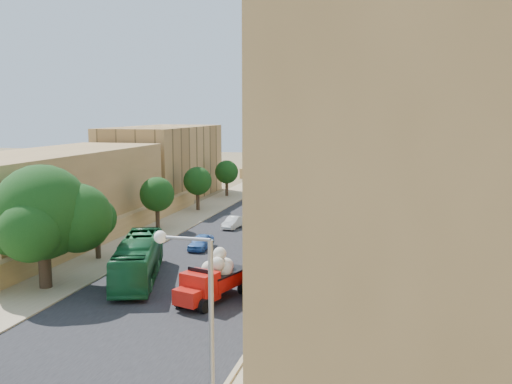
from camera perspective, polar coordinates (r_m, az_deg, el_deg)
The scene contains 34 objects.
ground at distance 35.05m, azimuth -10.90°, elevation -12.46°, with size 260.00×260.00×0.00m, color brown.
road_surface at distance 62.46m, azimuth 0.91°, elevation -3.12°, with size 14.00×140.00×0.01m, color black.
sidewalk_east at distance 61.00m, azimuth 9.64°, elevation -3.51°, with size 5.00×140.00×0.01m, color tan.
sidewalk_west at distance 65.29m, azimuth -7.23°, elevation -2.69°, with size 5.00×140.00×0.01m, color tan.
kerb_east at distance 61.23m, azimuth 7.31°, elevation -3.37°, with size 0.25×140.00×0.12m, color tan.
kerb_west at distance 64.41m, azimuth -5.16°, elevation -2.76°, with size 0.25×140.00×0.12m, color tan.
townhouse_a at distance 27.25m, azimuth 17.64°, elevation -4.64°, with size 9.00×14.00×16.40m.
townhouse_b at distance 41.13m, azimuth 16.55°, elevation -1.40°, with size 9.00×14.00×14.90m.
townhouse_c at distance 54.84m, azimuth 16.11°, elevation 2.27°, with size 9.00×14.00×17.40m.
townhouse_d at distance 68.85m, azimuth 15.77°, elevation 2.80°, with size 9.00×14.00×15.90m.
corner_block at distance 13.95m, azimuth 23.21°, elevation -10.76°, with size 9.20×10.20×15.70m.
west_wall at distance 57.47m, azimuth -13.71°, elevation -3.45°, with size 1.00×40.00×1.80m, color #AD854E.
west_building_low at distance 58.04m, azimuth -19.55°, elevation -0.27°, with size 10.00×28.00×8.40m, color olive.
west_building_mid at distance 80.66m, azimuth -9.25°, elevation 2.93°, with size 10.00×22.00×10.00m, color tan.
church at distance 109.14m, azimuth 6.94°, elevation 6.71°, with size 28.00×22.50×36.30m.
ficus_tree at distance 41.71m, azimuth -20.51°, elevation -2.23°, with size 8.63×7.94×8.63m.
street_tree_a at distance 48.94m, azimuth -15.63°, elevation -2.57°, with size 3.29×3.29×5.06m.
street_tree_b at distance 59.43m, azimuth -9.87°, elevation -0.24°, with size 3.56×3.56×5.48m.
street_tree_c at distance 70.45m, azimuth -5.86°, elevation 1.09°, with size 3.49×3.49×5.37m.
street_tree_d at distance 81.75m, azimuth -2.95°, elevation 2.00°, with size 3.34×3.34×5.14m.
streetlamp at distance 20.04m, azimuth -5.81°, elevation -12.54°, with size 2.11×0.44×8.22m.
red_truck at distance 37.38m, azimuth -4.42°, elevation -8.61°, with size 3.76×6.10×3.37m.
olive_pickup at distance 51.92m, azimuth 2.65°, elevation -4.44°, with size 2.81×4.82×1.87m.
bus_green_north at distance 42.46m, azimuth -11.69°, elevation -6.64°, with size 2.56×10.93×3.04m, color #196232.
bus_red_east at distance 40.74m, azimuth 1.14°, elevation -7.29°, with size 2.34×10.01×2.79m, color #9A110E.
bus_cream_east at distance 60.75m, azimuth 4.95°, elevation -2.02°, with size 2.55×10.90×3.04m, color beige.
car_blue_a at distance 51.09m, azimuth -5.53°, elevation -5.00°, with size 1.52×3.77×1.28m, color #3C75C6.
car_white_a at distance 59.78m, azimuth -2.30°, elevation -3.06°, with size 1.26×3.62×1.19m, color silver.
car_cream at distance 53.59m, azimuth 1.43°, elevation -4.33°, with size 2.15×4.66×1.29m, color beige.
car_dkblue at distance 79.83m, azimuth 0.28°, elevation -0.19°, with size 1.69×4.17×1.21m, color navy.
car_white_b at distance 69.46m, azimuth 5.97°, elevation -1.41°, with size 1.69×4.19×1.43m, color white.
car_blue_b at distance 86.99m, azimuth 4.50°, elevation 0.48°, with size 1.28×3.67×1.21m, color #428ACE.
pedestrian_a at distance 43.06m, azimuth 7.61°, elevation -7.10°, with size 0.70×0.46×1.92m, color black.
pedestrian_c at distance 42.25m, azimuth 8.19°, elevation -7.57°, with size 0.99×0.41×1.69m, color #2E2E2F.
Camera 1 is at (14.28, -29.55, 12.29)m, focal length 40.00 mm.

